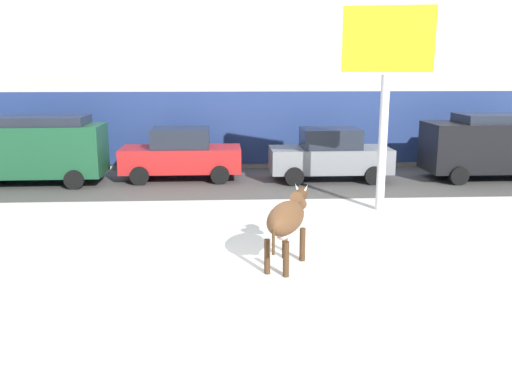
{
  "coord_description": "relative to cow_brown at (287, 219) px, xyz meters",
  "views": [
    {
      "loc": [
        -0.18,
        -10.73,
        3.96
      ],
      "look_at": [
        0.49,
        1.77,
        1.1
      ],
      "focal_mm": 38.76,
      "sensor_mm": 36.0,
      "label": 1
    }
  ],
  "objects": [
    {
      "name": "car_red_sedan",
      "position": [
        -2.8,
        8.9,
        -0.09
      ],
      "size": [
        4.22,
        2.01,
        1.84
      ],
      "color": "red",
      "rests_on": "ground"
    },
    {
      "name": "car_grey_sedan",
      "position": [
        2.44,
        8.51,
        -0.09
      ],
      "size": [
        4.22,
        2.01,
        1.84
      ],
      "color": "slate",
      "rests_on": "ground"
    },
    {
      "name": "road_strip",
      "position": [
        -1.0,
        8.49,
        -0.99
      ],
      "size": [
        60.0,
        5.6,
        0.01
      ],
      "primitive_type": "cube",
      "color": "#514F4C",
      "rests_on": "ground"
    },
    {
      "name": "building_facade",
      "position": [
        -1.0,
        14.03,
        5.49
      ],
      "size": [
        44.0,
        6.1,
        13.0
      ],
      "color": "beige",
      "rests_on": "ground"
    },
    {
      "name": "ground_plane",
      "position": [
        -1.0,
        0.17,
        -0.99
      ],
      "size": [
        120.0,
        120.0,
        0.0
      ],
      "primitive_type": "plane",
      "color": "white"
    },
    {
      "name": "pedestrian_near_billboard",
      "position": [
        -0.73,
        11.64,
        -0.11
      ],
      "size": [
        0.36,
        0.24,
        1.73
      ],
      "color": "#282833",
      "rests_on": "ground"
    },
    {
      "name": "billboard",
      "position": [
        3.1,
        4.33,
        3.32
      ],
      "size": [
        2.51,
        0.72,
        5.56
      ],
      "color": "silver",
      "rests_on": "ground"
    },
    {
      "name": "car_black_van",
      "position": [
        8.2,
        8.42,
        0.25
      ],
      "size": [
        4.62,
        2.15,
        2.32
      ],
      "color": "black",
      "rests_on": "ground"
    },
    {
      "name": "cow_brown",
      "position": [
        0.0,
        0.0,
        0.0
      ],
      "size": [
        1.22,
        1.88,
        1.54
      ],
      "color": "brown",
      "rests_on": "ground"
    },
    {
      "name": "car_darkgreen_van",
      "position": [
        -7.68,
        8.41,
        0.25
      ],
      "size": [
        4.62,
        2.15,
        2.32
      ],
      "color": "#194C2D",
      "rests_on": "ground"
    }
  ]
}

